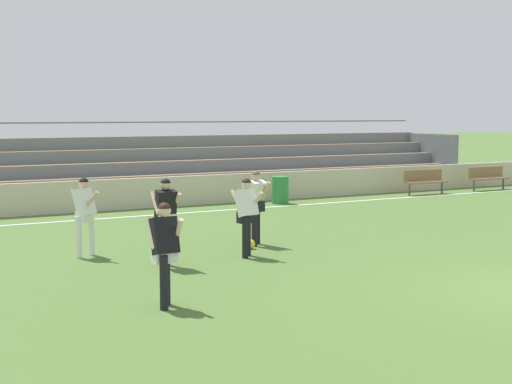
{
  "coord_description": "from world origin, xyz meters",
  "views": [
    {
      "loc": [
        -10.33,
        -8.2,
        2.96
      ],
      "look_at": [
        -1.38,
        7.95,
        1.03
      ],
      "focal_mm": 52.83,
      "sensor_mm": 36.0,
      "label": 1
    }
  ],
  "objects_px": {
    "bleacher_stand": "(167,165)",
    "player_dark_trailing_run": "(166,214)",
    "player_white_pressing_high": "(246,210)",
    "soccer_ball": "(250,244)",
    "player_dark_challenging": "(165,246)",
    "bench_far_left": "(425,180)",
    "player_white_overlapping": "(84,210)",
    "player_white_dropping_back": "(256,201)",
    "bench_far_right": "(488,176)",
    "trash_bin": "(280,190)"
  },
  "relations": [
    {
      "from": "trash_bin",
      "to": "soccer_ball",
      "type": "height_order",
      "value": "trash_bin"
    },
    {
      "from": "soccer_ball",
      "to": "player_dark_trailing_run",
      "type": "bearing_deg",
      "value": -158.89
    },
    {
      "from": "player_white_pressing_high",
      "to": "soccer_ball",
      "type": "height_order",
      "value": "player_white_pressing_high"
    },
    {
      "from": "bench_far_left",
      "to": "trash_bin",
      "type": "xyz_separation_m",
      "value": [
        -6.1,
        0.14,
        -0.1
      ]
    },
    {
      "from": "player_dark_trailing_run",
      "to": "player_white_overlapping",
      "type": "height_order",
      "value": "player_dark_trailing_run"
    },
    {
      "from": "bench_far_left",
      "to": "player_white_dropping_back",
      "type": "distance_m",
      "value": 12.41
    },
    {
      "from": "trash_bin",
      "to": "player_white_dropping_back",
      "type": "distance_m",
      "value": 7.96
    },
    {
      "from": "bench_far_right",
      "to": "player_dark_challenging",
      "type": "bearing_deg",
      "value": -149.32
    },
    {
      "from": "bench_far_right",
      "to": "player_dark_challenging",
      "type": "height_order",
      "value": "player_dark_challenging"
    },
    {
      "from": "player_white_dropping_back",
      "to": "player_white_overlapping",
      "type": "relative_size",
      "value": 1.02
    },
    {
      "from": "player_dark_challenging",
      "to": "player_white_overlapping",
      "type": "bearing_deg",
      "value": 88.66
    },
    {
      "from": "bench_far_left",
      "to": "player_white_pressing_high",
      "type": "bearing_deg",
      "value": -146.82
    },
    {
      "from": "bench_far_right",
      "to": "soccer_ball",
      "type": "xyz_separation_m",
      "value": [
        -14.18,
        -6.76,
        -0.44
      ]
    },
    {
      "from": "bench_far_right",
      "to": "player_white_dropping_back",
      "type": "height_order",
      "value": "player_white_dropping_back"
    },
    {
      "from": "player_white_dropping_back",
      "to": "player_white_overlapping",
      "type": "distance_m",
      "value": 3.81
    },
    {
      "from": "trash_bin",
      "to": "soccer_ball",
      "type": "xyz_separation_m",
      "value": [
        -4.89,
        -6.9,
        -0.34
      ]
    },
    {
      "from": "trash_bin",
      "to": "player_white_pressing_high",
      "type": "height_order",
      "value": "player_white_pressing_high"
    },
    {
      "from": "player_white_dropping_back",
      "to": "player_dark_trailing_run",
      "type": "xyz_separation_m",
      "value": [
        -2.7,
        -1.28,
        0.02
      ]
    },
    {
      "from": "bleacher_stand",
      "to": "player_white_pressing_high",
      "type": "relative_size",
      "value": 14.89
    },
    {
      "from": "bleacher_stand",
      "to": "player_white_overlapping",
      "type": "relative_size",
      "value": 14.78
    },
    {
      "from": "bench_far_left",
      "to": "soccer_ball",
      "type": "relative_size",
      "value": 8.18
    },
    {
      "from": "player_dark_trailing_run",
      "to": "player_dark_challenging",
      "type": "distance_m",
      "value": 3.08
    },
    {
      "from": "player_white_dropping_back",
      "to": "player_white_overlapping",
      "type": "height_order",
      "value": "player_white_dropping_back"
    },
    {
      "from": "bench_far_right",
      "to": "trash_bin",
      "type": "height_order",
      "value": "bench_far_right"
    },
    {
      "from": "bench_far_right",
      "to": "player_white_pressing_high",
      "type": "relative_size",
      "value": 1.1
    },
    {
      "from": "bleacher_stand",
      "to": "player_white_overlapping",
      "type": "xyz_separation_m",
      "value": [
        -5.69,
        -9.4,
        -0.17
      ]
    },
    {
      "from": "soccer_ball",
      "to": "bleacher_stand",
      "type": "bearing_deg",
      "value": 77.51
    },
    {
      "from": "bench_far_left",
      "to": "trash_bin",
      "type": "distance_m",
      "value": 6.11
    },
    {
      "from": "bleacher_stand",
      "to": "player_dark_trailing_run",
      "type": "xyz_separation_m",
      "value": [
        -4.62,
        -11.19,
        -0.12
      ]
    },
    {
      "from": "bench_far_left",
      "to": "player_dark_trailing_run",
      "type": "bearing_deg",
      "value": -150.12
    },
    {
      "from": "player_white_dropping_back",
      "to": "player_dark_challenging",
      "type": "xyz_separation_m",
      "value": [
        -3.88,
        -4.13,
        -0.05
      ]
    },
    {
      "from": "player_dark_trailing_run",
      "to": "player_white_overlapping",
      "type": "relative_size",
      "value": 1.04
    },
    {
      "from": "bleacher_stand",
      "to": "bench_far_left",
      "type": "relative_size",
      "value": 13.56
    },
    {
      "from": "player_white_overlapping",
      "to": "player_dark_challenging",
      "type": "xyz_separation_m",
      "value": [
        -0.11,
        -4.64,
        -0.02
      ]
    },
    {
      "from": "player_white_dropping_back",
      "to": "player_white_pressing_high",
      "type": "relative_size",
      "value": 1.03
    },
    {
      "from": "player_white_pressing_high",
      "to": "player_dark_trailing_run",
      "type": "relative_size",
      "value": 0.95
    },
    {
      "from": "bleacher_stand",
      "to": "player_dark_challenging",
      "type": "xyz_separation_m",
      "value": [
        -5.8,
        -14.04,
        -0.19
      ]
    },
    {
      "from": "player_white_dropping_back",
      "to": "bench_far_right",
      "type": "bearing_deg",
      "value": 24.76
    },
    {
      "from": "bleacher_stand",
      "to": "player_dark_trailing_run",
      "type": "bearing_deg",
      "value": -112.43
    },
    {
      "from": "trash_bin",
      "to": "player_dark_challenging",
      "type": "xyz_separation_m",
      "value": [
        -8.41,
        -10.64,
        0.51
      ]
    },
    {
      "from": "player_white_pressing_high",
      "to": "player_dark_challenging",
      "type": "bearing_deg",
      "value": -135.35
    },
    {
      "from": "player_white_overlapping",
      "to": "player_dark_trailing_run",
      "type": "bearing_deg",
      "value": -59.11
    },
    {
      "from": "player_white_pressing_high",
      "to": "player_dark_trailing_run",
      "type": "bearing_deg",
      "value": -175.4
    },
    {
      "from": "bench_far_left",
      "to": "player_dark_challenging",
      "type": "distance_m",
      "value": 17.92
    },
    {
      "from": "trash_bin",
      "to": "player_white_pressing_high",
      "type": "bearing_deg",
      "value": -125.13
    },
    {
      "from": "player_white_pressing_high",
      "to": "bench_far_left",
      "type": "bearing_deg",
      "value": 33.18
    },
    {
      "from": "bench_far_left",
      "to": "player_white_overlapping",
      "type": "bearing_deg",
      "value": -157.85
    },
    {
      "from": "player_white_pressing_high",
      "to": "trash_bin",
      "type": "bearing_deg",
      "value": 54.87
    },
    {
      "from": "bleacher_stand",
      "to": "player_dark_trailing_run",
      "type": "distance_m",
      "value": 12.11
    },
    {
      "from": "player_white_pressing_high",
      "to": "soccer_ball",
      "type": "relative_size",
      "value": 7.45
    }
  ]
}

